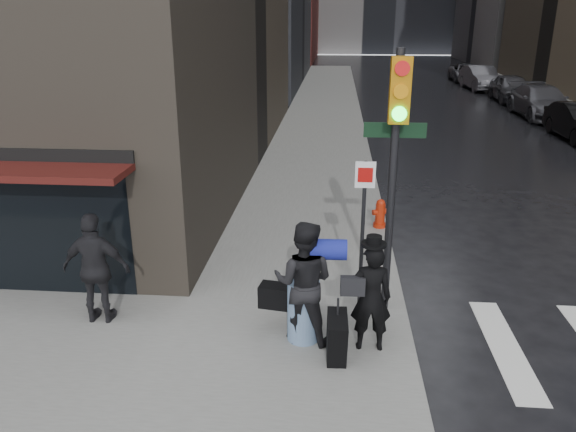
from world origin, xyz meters
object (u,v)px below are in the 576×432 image
man_jeans (303,282)px  parked_car_5 (480,78)px  man_greycoat (96,269)px  parked_car_3 (541,102)px  man_overcoat (364,304)px  traffic_light (392,151)px  parked_car_4 (511,88)px  fire_hydrant (380,215)px  parked_car_6 (466,72)px

man_jeans → parked_car_5: size_ratio=0.40×
man_jeans → man_greycoat: (-3.49, 0.28, -0.04)m
man_jeans → man_greycoat: bearing=4.6°
man_jeans → parked_car_3: 25.23m
man_overcoat → man_greycoat: man_greycoat is taller
man_overcoat → parked_car_5: man_overcoat is taller
man_jeans → traffic_light: traffic_light is taller
parked_car_4 → parked_car_5: 5.75m
traffic_light → parked_car_5: size_ratio=0.89×
man_jeans → parked_car_5: (10.66, 34.10, -0.34)m
fire_hydrant → parked_car_4: 25.06m
man_greycoat → parked_car_3: size_ratio=0.35×
man_greycoat → man_overcoat: bearing=173.0°
parked_car_3 → parked_car_5: size_ratio=1.11×
man_overcoat → fire_hydrant: 5.57m
man_jeans → parked_car_4: 30.51m
man_overcoat → parked_car_3: size_ratio=0.34×
parked_car_4 → traffic_light: bearing=-108.1°
parked_car_5 → man_jeans: bearing=-111.6°
parked_car_5 → parked_car_6: size_ratio=1.05×
man_greycoat → parked_car_5: man_greycoat is taller
man_jeans → parked_car_6: 41.28m
parked_car_4 → man_jeans: bearing=-109.8°
man_overcoat → fire_hydrant: bearing=-99.4°
fire_hydrant → parked_car_6: size_ratio=0.15×
parked_car_6 → man_greycoat: bearing=-109.1°
man_overcoat → parked_car_6: man_overcoat is taller
man_greycoat → parked_car_3: bearing=-123.0°
man_greycoat → parked_car_3: 26.72m
traffic_light → parked_car_5: 34.43m
man_jeans → parked_car_3: size_ratio=0.36×
parked_car_4 → parked_car_6: (-0.34, 11.45, -0.15)m
parked_car_3 → parked_car_4: size_ratio=1.16×
parked_car_4 → parked_car_6: size_ratio=1.00×
man_greycoat → traffic_light: size_ratio=0.43×
fire_hydrant → parked_car_3: (9.52, 17.42, 0.34)m
man_overcoat → fire_hydrant: man_overcoat is taller
man_jeans → traffic_light: size_ratio=0.45×
man_jeans → man_greycoat: size_ratio=1.04×
man_greycoat → parked_car_6: (14.36, 39.55, -0.45)m
traffic_light → parked_car_4: 29.15m
man_greycoat → parked_car_3: man_greycoat is taller
parked_car_3 → parked_car_5: (-0.46, 11.45, 0.02)m
traffic_light → parked_car_6: (9.51, 38.80, -2.38)m
parked_car_5 → man_overcoat: bearing=-110.1°
man_overcoat → parked_car_5: 35.72m
parked_car_6 → man_jeans: bearing=-104.4°
parked_car_5 → parked_car_6: parked_car_5 is taller
man_jeans → fire_hydrant: bearing=-97.8°
man_jeans → fire_hydrant: 5.51m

